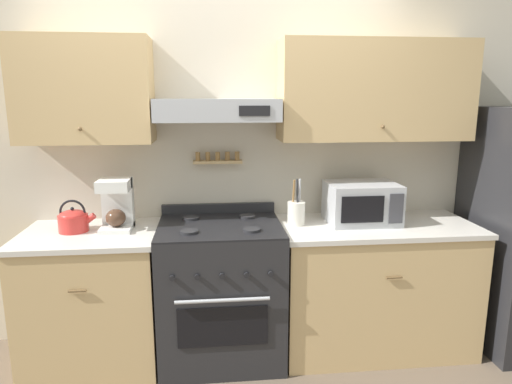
# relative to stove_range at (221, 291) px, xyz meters

# --- Properties ---
(ground_plane) EXTENTS (16.00, 16.00, 0.00)m
(ground_plane) POSITION_rel_stove_range_xyz_m (0.00, -0.33, -0.46)
(ground_plane) COLOR brown
(wall_back) EXTENTS (5.20, 0.46, 2.55)m
(wall_back) POSITION_rel_stove_range_xyz_m (0.09, 0.32, 0.97)
(wall_back) COLOR beige
(wall_back) RESTS_ON ground_plane
(counter_left) EXTENTS (0.85, 0.69, 0.89)m
(counter_left) POSITION_rel_stove_range_xyz_m (-0.83, 0.02, -0.02)
(counter_left) COLOR tan
(counter_left) RESTS_ON ground_plane
(counter_right) EXTENTS (1.31, 0.69, 0.89)m
(counter_right) POSITION_rel_stove_range_xyz_m (1.06, 0.02, -0.02)
(counter_right) COLOR tan
(counter_right) RESTS_ON ground_plane
(stove_range) EXTENTS (0.80, 0.71, 0.99)m
(stove_range) POSITION_rel_stove_range_xyz_m (0.00, 0.00, 0.00)
(stove_range) COLOR #232326
(stove_range) RESTS_ON ground_plane
(tea_kettle) EXTENTS (0.24, 0.18, 0.21)m
(tea_kettle) POSITION_rel_stove_range_xyz_m (-0.92, 0.05, 0.50)
(tea_kettle) COLOR red
(tea_kettle) RESTS_ON counter_left
(coffee_maker) EXTENTS (0.20, 0.23, 0.33)m
(coffee_maker) POSITION_rel_stove_range_xyz_m (-0.66, 0.08, 0.59)
(coffee_maker) COLOR white
(coffee_maker) RESTS_ON counter_left
(microwave) EXTENTS (0.46, 0.37, 0.27)m
(microwave) POSITION_rel_stove_range_xyz_m (0.96, 0.06, 0.56)
(microwave) COLOR #ADAFB5
(microwave) RESTS_ON counter_right
(utensil_crock) EXTENTS (0.12, 0.12, 0.31)m
(utensil_crock) POSITION_rel_stove_range_xyz_m (0.51, 0.05, 0.51)
(utensil_crock) COLOR silver
(utensil_crock) RESTS_ON counter_right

